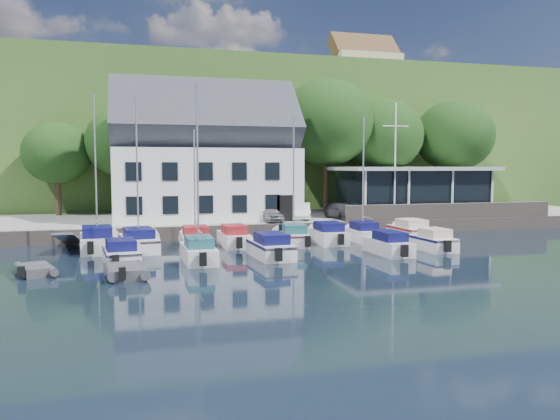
# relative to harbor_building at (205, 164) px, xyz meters

# --- Properties ---
(ground) EXTENTS (180.00, 180.00, 0.00)m
(ground) POSITION_rel_harbor_building_xyz_m (7.00, -16.50, -5.35)
(ground) COLOR black
(ground) RESTS_ON ground
(quay) EXTENTS (60.00, 13.00, 1.00)m
(quay) POSITION_rel_harbor_building_xyz_m (7.00, 1.00, -4.85)
(quay) COLOR gray
(quay) RESTS_ON ground
(quay_face) EXTENTS (60.00, 0.30, 1.00)m
(quay_face) POSITION_rel_harbor_building_xyz_m (7.00, -5.50, -4.85)
(quay_face) COLOR #6D6157
(quay_face) RESTS_ON ground
(hillside) EXTENTS (160.00, 75.00, 16.00)m
(hillside) POSITION_rel_harbor_building_xyz_m (7.00, 45.50, 2.65)
(hillside) COLOR #30511E
(hillside) RESTS_ON ground
(field_patch) EXTENTS (50.00, 30.00, 0.30)m
(field_patch) POSITION_rel_harbor_building_xyz_m (15.00, 53.50, 10.80)
(field_patch) COLOR #4F5C2E
(field_patch) RESTS_ON hillside
(farmhouse) EXTENTS (10.40, 7.00, 8.20)m
(farmhouse) POSITION_rel_harbor_building_xyz_m (29.00, 35.50, 14.75)
(farmhouse) COLOR #C1B890
(farmhouse) RESTS_ON hillside
(harbor_building) EXTENTS (14.40, 8.20, 8.70)m
(harbor_building) POSITION_rel_harbor_building_xyz_m (0.00, 0.00, 0.00)
(harbor_building) COLOR white
(harbor_building) RESTS_ON quay
(club_pavilion) EXTENTS (13.20, 7.20, 4.10)m
(club_pavilion) POSITION_rel_harbor_building_xyz_m (18.00, -0.50, -2.30)
(club_pavilion) COLOR black
(club_pavilion) RESTS_ON quay
(seawall) EXTENTS (18.00, 0.50, 1.20)m
(seawall) POSITION_rel_harbor_building_xyz_m (19.00, -5.10, -3.75)
(seawall) COLOR #6D6157
(seawall) RESTS_ON quay
(gangway) EXTENTS (1.20, 6.00, 1.40)m
(gangway) POSITION_rel_harbor_building_xyz_m (-9.50, -7.50, -5.35)
(gangway) COLOR #BCBCC0
(gangway) RESTS_ON ground
(car_silver) EXTENTS (1.64, 3.54, 1.17)m
(car_silver) POSITION_rel_harbor_building_xyz_m (4.38, -3.67, -3.76)
(car_silver) COLOR #9D9EA1
(car_silver) RESTS_ON quay
(car_white) EXTENTS (2.36, 4.10, 1.28)m
(car_white) POSITION_rel_harbor_building_xyz_m (7.20, -2.59, -3.71)
(car_white) COLOR silver
(car_white) RESTS_ON quay
(car_dgrey) EXTENTS (2.15, 4.37, 1.22)m
(car_dgrey) POSITION_rel_harbor_building_xyz_m (10.48, -3.07, -3.74)
(car_dgrey) COLOR #323338
(car_dgrey) RESTS_ON quay
(car_blue) EXTENTS (2.32, 4.15, 1.34)m
(car_blue) POSITION_rel_harbor_building_xyz_m (12.73, -3.01, -3.68)
(car_blue) COLOR #315D97
(car_blue) RESTS_ON quay
(flagpole) EXTENTS (2.20, 0.20, 9.17)m
(flagpole) POSITION_rel_harbor_building_xyz_m (14.69, -3.69, 0.24)
(flagpole) COLOR white
(flagpole) RESTS_ON quay
(tree_0) EXTENTS (5.74, 5.74, 7.85)m
(tree_0) POSITION_rel_harbor_building_xyz_m (-11.72, 6.09, -0.43)
(tree_0) COLOR black
(tree_0) RESTS_ON quay
(tree_1) EXTENTS (6.75, 6.75, 9.23)m
(tree_1) POSITION_rel_harbor_building_xyz_m (-6.12, 5.26, 0.26)
(tree_1) COLOR black
(tree_1) RESTS_ON quay
(tree_2) EXTENTS (7.40, 7.40, 10.11)m
(tree_2) POSITION_rel_harbor_building_xyz_m (2.63, 5.95, 0.71)
(tree_2) COLOR black
(tree_2) RESTS_ON quay
(tree_3) EXTENTS (8.95, 8.95, 12.24)m
(tree_3) POSITION_rel_harbor_building_xyz_m (11.94, 4.83, 1.77)
(tree_3) COLOR black
(tree_3) RESTS_ON quay
(tree_4) EXTENTS (7.76, 7.76, 10.61)m
(tree_4) POSITION_rel_harbor_building_xyz_m (17.77, 4.99, 0.95)
(tree_4) COLOR black
(tree_4) RESTS_ON quay
(tree_5) EXTENTS (7.84, 7.84, 10.72)m
(tree_5) POSITION_rel_harbor_building_xyz_m (25.42, 4.82, 1.01)
(tree_5) COLOR black
(tree_5) RESTS_ON quay
(boat_r1_0) EXTENTS (2.76, 6.91, 9.30)m
(boat_r1_0) POSITION_rel_harbor_building_xyz_m (-7.72, -8.66, -0.70)
(boat_r1_0) COLOR silver
(boat_r1_0) RESTS_ON ground
(boat_r1_1) EXTENTS (2.93, 6.71, 8.68)m
(boat_r1_1) POSITION_rel_harbor_building_xyz_m (-5.29, -9.29, -1.01)
(boat_r1_1) COLOR silver
(boat_r1_1) RESTS_ON ground
(boat_r1_2) EXTENTS (2.10, 5.48, 8.32)m
(boat_r1_2) POSITION_rel_harbor_building_xyz_m (-1.77, -8.62, -1.19)
(boat_r1_2) COLOR silver
(boat_r1_2) RESTS_ON ground
(boat_r1_3) EXTENTS (1.87, 5.53, 1.41)m
(boat_r1_3) POSITION_rel_harbor_building_xyz_m (0.67, -8.94, -4.64)
(boat_r1_3) COLOR silver
(boat_r1_3) RESTS_ON ground
(boat_r1_4) EXTENTS (2.57, 5.71, 8.53)m
(boat_r1_4) POSITION_rel_harbor_building_xyz_m (4.53, -9.48, -1.08)
(boat_r1_4) COLOR silver
(boat_r1_4) RESTS_ON ground
(boat_r1_5) EXTENTS (2.17, 5.91, 1.44)m
(boat_r1_5) POSITION_rel_harbor_building_xyz_m (7.04, -9.09, -4.63)
(boat_r1_5) COLOR silver
(boat_r1_5) RESTS_ON ground
(boat_r1_6) EXTENTS (1.85, 5.49, 8.39)m
(boat_r1_6) POSITION_rel_harbor_building_xyz_m (9.67, -8.88, -1.15)
(boat_r1_6) COLOR silver
(boat_r1_6) RESTS_ON ground
(boat_r1_7) EXTENTS (2.18, 5.36, 1.42)m
(boat_r1_7) POSITION_rel_harbor_building_xyz_m (13.48, -8.54, -4.64)
(boat_r1_7) COLOR silver
(boat_r1_7) RESTS_ON ground
(boat_r2_0) EXTENTS (2.44, 5.64, 1.37)m
(boat_r2_0) POSITION_rel_harbor_building_xyz_m (-6.22, -13.86, -4.66)
(boat_r2_0) COLOR silver
(boat_r2_0) RESTS_ON ground
(boat_r2_1) EXTENTS (1.85, 5.91, 8.59)m
(boat_r2_1) POSITION_rel_harbor_building_xyz_m (-2.19, -14.15, -1.06)
(boat_r2_1) COLOR silver
(boat_r2_1) RESTS_ON ground
(boat_r2_2) EXTENTS (2.29, 6.05, 1.43)m
(boat_r2_2) POSITION_rel_harbor_building_xyz_m (1.90, -13.79, -4.63)
(boat_r2_2) COLOR silver
(boat_r2_2) RESTS_ON ground
(boat_r2_3) EXTENTS (1.82, 5.61, 1.37)m
(boat_r2_3) POSITION_rel_harbor_building_xyz_m (8.90, -14.37, -4.66)
(boat_r2_3) COLOR silver
(boat_r2_3) RESTS_ON ground
(boat_r2_4) EXTENTS (2.00, 4.70, 1.38)m
(boat_r2_4) POSITION_rel_harbor_building_xyz_m (12.21, -13.79, -4.66)
(boat_r2_4) COLOR silver
(boat_r2_4) RESTS_ON ground
(dinghy_0) EXTENTS (2.42, 3.09, 0.63)m
(dinghy_0) POSITION_rel_harbor_building_xyz_m (-10.12, -15.58, -5.03)
(dinghy_0) COLOR #3B3B40
(dinghy_0) RESTS_ON ground
(dinghy_1) EXTENTS (2.25, 3.40, 0.75)m
(dinghy_1) POSITION_rel_harbor_building_xyz_m (-5.92, -17.34, -4.97)
(dinghy_1) COLOR #3B3B40
(dinghy_1) RESTS_ON ground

